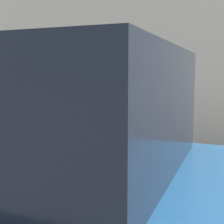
{
  "coord_description": "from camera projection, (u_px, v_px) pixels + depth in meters",
  "views": [
    {
      "loc": [
        0.64,
        -2.07,
        1.66
      ],
      "look_at": [
        -0.59,
        1.03,
        1.23
      ],
      "focal_mm": 50.0,
      "sensor_mm": 36.0,
      "label": 1
    }
  ],
  "objects": [
    {
      "name": "sidewalk",
      "position": [
        181.0,
        186.0,
        4.37
      ],
      "size": [
        24.0,
        2.8,
        0.14
      ],
      "color": "#ADAAA3",
      "rests_on": "ground_plane"
    },
    {
      "name": "building_facade",
      "position": [
        206.0,
        42.0,
        6.84
      ],
      "size": [
        24.0,
        0.3,
        4.64
      ],
      "color": "beige",
      "rests_on": "ground_plane"
    },
    {
      "name": "parking_meter",
      "position": [
        112.0,
        103.0,
        3.35
      ],
      "size": [
        0.21,
        0.14,
        1.62
      ],
      "color": "#2D2D30",
      "rests_on": "sidewalk"
    }
  ]
}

